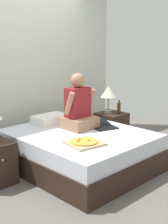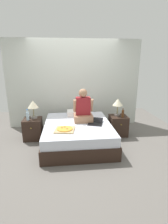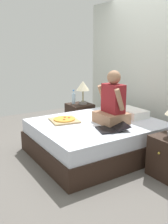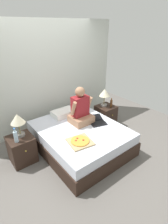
{
  "view_description": "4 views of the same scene",
  "coord_description": "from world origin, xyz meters",
  "px_view_note": "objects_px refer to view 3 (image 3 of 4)",
  "views": [
    {
      "loc": [
        -2.81,
        -2.94,
        1.73
      ],
      "look_at": [
        0.0,
        -0.09,
        0.8
      ],
      "focal_mm": 50.0,
      "sensor_mm": 36.0,
      "label": 1
    },
    {
      "loc": [
        -0.26,
        -3.84,
        1.91
      ],
      "look_at": [
        0.14,
        -0.1,
        0.8
      ],
      "focal_mm": 28.0,
      "sensor_mm": 36.0,
      "label": 2
    },
    {
      "loc": [
        2.96,
        -2.11,
        1.6
      ],
      "look_at": [
        -0.07,
        -0.19,
        0.67
      ],
      "focal_mm": 40.0,
      "sensor_mm": 36.0,
      "label": 3
    },
    {
      "loc": [
        -1.8,
        -2.42,
        2.38
      ],
      "look_at": [
        0.13,
        0.03,
        0.8
      ],
      "focal_mm": 28.0,
      "sensor_mm": 36.0,
      "label": 4
    }
  ],
  "objects_px": {
    "bed": "(97,138)",
    "pizza_box": "(64,120)",
    "water_bottle": "(74,98)",
    "person_seated": "(112,104)",
    "lamp_on_left_nightstand": "(83,87)",
    "laptop": "(111,128)",
    "nightstand_left": "(80,117)"
  },
  "relations": [
    {
      "from": "bed",
      "to": "pizza_box",
      "type": "bearing_deg",
      "value": -126.78
    },
    {
      "from": "bed",
      "to": "laptop",
      "type": "relative_size",
      "value": 3.82
    },
    {
      "from": "lamp_on_left_nightstand",
      "to": "laptop",
      "type": "xyz_separation_m",
      "value": [
        1.48,
        -0.48,
        -0.33
      ]
    },
    {
      "from": "nightstand_left",
      "to": "person_seated",
      "type": "xyz_separation_m",
      "value": [
        1.25,
        -0.2,
        0.53
      ]
    },
    {
      "from": "nightstand_left",
      "to": "laptop",
      "type": "xyz_separation_m",
      "value": [
        1.52,
        -0.43,
        0.26
      ]
    },
    {
      "from": "bed",
      "to": "nightstand_left",
      "type": "relative_size",
      "value": 3.55
    },
    {
      "from": "lamp_on_left_nightstand",
      "to": "nightstand_left",
      "type": "bearing_deg",
      "value": -128.63
    },
    {
      "from": "water_bottle",
      "to": "laptop",
      "type": "xyz_separation_m",
      "value": [
        1.6,
        -0.34,
        -0.12
      ]
    },
    {
      "from": "bed",
      "to": "water_bottle",
      "type": "relative_size",
      "value": 6.79
    },
    {
      "from": "bed",
      "to": "person_seated",
      "type": "bearing_deg",
      "value": 48.76
    },
    {
      "from": "bed",
      "to": "lamp_on_left_nightstand",
      "type": "distance_m",
      "value": 1.29
    },
    {
      "from": "nightstand_left",
      "to": "lamp_on_left_nightstand",
      "type": "height_order",
      "value": "lamp_on_left_nightstand"
    },
    {
      "from": "nightstand_left",
      "to": "person_seated",
      "type": "height_order",
      "value": "person_seated"
    },
    {
      "from": "person_seated",
      "to": "lamp_on_left_nightstand",
      "type": "bearing_deg",
      "value": 168.38
    },
    {
      "from": "water_bottle",
      "to": "bed",
      "type": "bearing_deg",
      "value": -13.23
    },
    {
      "from": "lamp_on_left_nightstand",
      "to": "pizza_box",
      "type": "xyz_separation_m",
      "value": [
        0.76,
        -0.82,
        -0.33
      ]
    },
    {
      "from": "nightstand_left",
      "to": "pizza_box",
      "type": "bearing_deg",
      "value": -43.66
    },
    {
      "from": "lamp_on_left_nightstand",
      "to": "person_seated",
      "type": "bearing_deg",
      "value": -11.62
    },
    {
      "from": "lamp_on_left_nightstand",
      "to": "laptop",
      "type": "relative_size",
      "value": 0.92
    },
    {
      "from": "bed",
      "to": "nightstand_left",
      "type": "height_order",
      "value": "nightstand_left"
    },
    {
      "from": "water_bottle",
      "to": "laptop",
      "type": "distance_m",
      "value": 1.64
    },
    {
      "from": "bed",
      "to": "pizza_box",
      "type": "distance_m",
      "value": 0.57
    },
    {
      "from": "bed",
      "to": "pizza_box",
      "type": "height_order",
      "value": "pizza_box"
    },
    {
      "from": "person_seated",
      "to": "laptop",
      "type": "xyz_separation_m",
      "value": [
        0.27,
        -0.23,
        -0.27
      ]
    },
    {
      "from": "water_bottle",
      "to": "person_seated",
      "type": "height_order",
      "value": "person_seated"
    },
    {
      "from": "water_bottle",
      "to": "pizza_box",
      "type": "bearing_deg",
      "value": -37.46
    },
    {
      "from": "person_seated",
      "to": "pizza_box",
      "type": "relative_size",
      "value": 1.7
    },
    {
      "from": "nightstand_left",
      "to": "water_bottle",
      "type": "relative_size",
      "value": 1.91
    },
    {
      "from": "lamp_on_left_nightstand",
      "to": "pizza_box",
      "type": "height_order",
      "value": "lamp_on_left_nightstand"
    },
    {
      "from": "water_bottle",
      "to": "lamp_on_left_nightstand",
      "type": "bearing_deg",
      "value": 49.4
    },
    {
      "from": "lamp_on_left_nightstand",
      "to": "laptop",
      "type": "bearing_deg",
      "value": -17.96
    },
    {
      "from": "nightstand_left",
      "to": "pizza_box",
      "type": "xyz_separation_m",
      "value": [
        0.8,
        -0.77,
        0.26
      ]
    }
  ]
}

